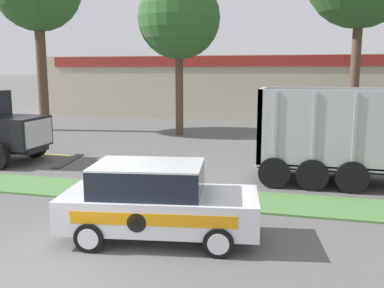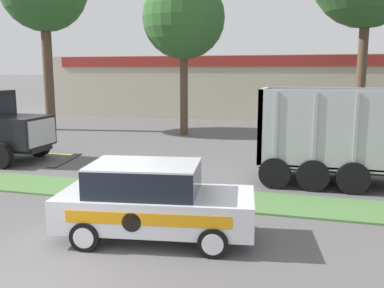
% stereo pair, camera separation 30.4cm
% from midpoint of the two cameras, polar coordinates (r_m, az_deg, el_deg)
% --- Properties ---
extents(grass_verge, '(120.00, 2.03, 0.06)m').
position_cam_midpoint_polar(grass_verge, '(13.58, -6.47, -6.60)').
color(grass_verge, '#517F42').
rests_on(grass_verge, ground_plane).
extents(centre_line_3, '(2.40, 0.14, 0.01)m').
position_cam_midpoint_polar(centre_line_3, '(21.03, -19.20, -1.27)').
color(centre_line_3, yellow).
rests_on(centre_line_3, ground_plane).
extents(centre_line_4, '(2.40, 0.14, 0.01)m').
position_cam_midpoint_polar(centre_line_4, '(18.63, -5.18, -2.14)').
color(centre_line_4, yellow).
rests_on(centre_line_4, ground_plane).
extents(centre_line_5, '(2.40, 0.14, 0.01)m').
position_cam_midpoint_polar(centre_line_5, '(17.62, 11.65, -3.00)').
color(centre_line_5, yellow).
rests_on(centre_line_5, ground_plane).
extents(rally_car, '(4.68, 2.52, 1.80)m').
position_cam_midpoint_polar(rally_car, '(9.93, -5.62, -7.53)').
color(rally_car, silver).
rests_on(rally_car, ground_plane).
extents(store_building_backdrop, '(35.24, 12.10, 4.97)m').
position_cam_midpoint_polar(store_building_backdrop, '(38.87, 8.92, 7.70)').
color(store_building_backdrop, '#BCB29E').
rests_on(store_building_backdrop, ground_plane).
extents(tree_behind_centre, '(4.78, 4.78, 10.43)m').
position_cam_midpoint_polar(tree_behind_centre, '(25.81, -2.10, 17.50)').
color(tree_behind_centre, brown).
rests_on(tree_behind_centre, ground_plane).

